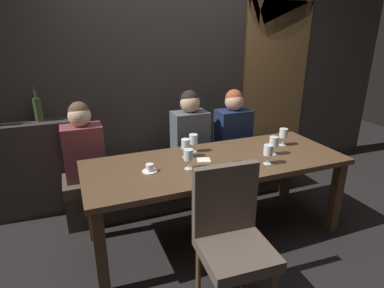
{
  "coord_description": "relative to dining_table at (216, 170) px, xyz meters",
  "views": [
    {
      "loc": [
        -1.11,
        -2.24,
        1.79
      ],
      "look_at": [
        -0.15,
        0.19,
        0.84
      ],
      "focal_mm": 29.96,
      "sensor_mm": 36.0,
      "label": 1
    }
  ],
  "objects": [
    {
      "name": "folded_napkin",
      "position": [
        -0.11,
        0.03,
        0.09
      ],
      "size": [
        0.13,
        0.13,
        0.01
      ],
      "primitive_type": "cube",
      "rotation": [
        0.0,
        0.0,
        -0.29
      ],
      "color": "silver",
      "rests_on": "dining_table"
    },
    {
      "name": "wine_glass_far_right",
      "position": [
        -0.29,
        -0.08,
        0.2
      ],
      "size": [
        0.08,
        0.08,
        0.16
      ],
      "color": "silver",
      "rests_on": "dining_table"
    },
    {
      "name": "diner_bearded",
      "position": [
        0.03,
        0.69,
        0.16
      ],
      "size": [
        0.36,
        0.24,
        0.76
      ],
      "color": "#4C515B",
      "rests_on": "banquette_bench"
    },
    {
      "name": "back_wall_tiled",
      "position": [
        0.0,
        1.22,
        0.85
      ],
      "size": [
        6.0,
        0.12,
        3.0
      ],
      "primitive_type": "cube",
      "color": "#383330",
      "rests_on": "ground"
    },
    {
      "name": "dessert_plate",
      "position": [
        0.08,
        -0.21,
        0.1
      ],
      "size": [
        0.19,
        0.19,
        0.05
      ],
      "color": "white",
      "rests_on": "dining_table"
    },
    {
      "name": "diner_far_end",
      "position": [
        0.53,
        0.68,
        0.15
      ],
      "size": [
        0.36,
        0.24,
        0.74
      ],
      "color": "#192342",
      "rests_on": "banquette_bench"
    },
    {
      "name": "ground",
      "position": [
        0.0,
        0.0,
        -0.65
      ],
      "size": [
        9.0,
        9.0,
        0.0
      ],
      "primitive_type": "plane",
      "color": "black"
    },
    {
      "name": "back_counter",
      "position": [
        -1.55,
        1.04,
        -0.18
      ],
      "size": [
        1.1,
        0.28,
        0.95
      ],
      "primitive_type": "cube",
      "color": "#2F2B29",
      "rests_on": "ground"
    },
    {
      "name": "wine_glass_end_right",
      "position": [
        0.35,
        -0.23,
        0.2
      ],
      "size": [
        0.08,
        0.08,
        0.16
      ],
      "color": "silver",
      "rests_on": "dining_table"
    },
    {
      "name": "chair_near_side",
      "position": [
        -0.24,
        -0.72,
        -0.09
      ],
      "size": [
        0.46,
        0.46,
        0.98
      ],
      "color": "brown",
      "rests_on": "ground"
    },
    {
      "name": "dining_table",
      "position": [
        0.0,
        0.0,
        0.0
      ],
      "size": [
        2.2,
        0.84,
        0.74
      ],
      "color": "#493422",
      "rests_on": "ground"
    },
    {
      "name": "wine_bottle_pale_label",
      "position": [
        -1.38,
        1.06,
        0.42
      ],
      "size": [
        0.08,
        0.08,
        0.33
      ],
      "color": "#384728",
      "rests_on": "back_counter"
    },
    {
      "name": "diner_redhead",
      "position": [
        -1.03,
        0.7,
        0.14
      ],
      "size": [
        0.36,
        0.24,
        0.73
      ],
      "color": "brown",
      "rests_on": "banquette_bench"
    },
    {
      "name": "wine_glass_center_front",
      "position": [
        -0.22,
        0.16,
        0.2
      ],
      "size": [
        0.08,
        0.08,
        0.16
      ],
      "color": "silver",
      "rests_on": "dining_table"
    },
    {
      "name": "wine_glass_near_left",
      "position": [
        0.51,
        -0.07,
        0.2
      ],
      "size": [
        0.08,
        0.08,
        0.16
      ],
      "color": "silver",
      "rests_on": "dining_table"
    },
    {
      "name": "wine_glass_near_right",
      "position": [
        -0.11,
        0.25,
        0.2
      ],
      "size": [
        0.08,
        0.08,
        0.16
      ],
      "color": "silver",
      "rests_on": "dining_table"
    },
    {
      "name": "wine_glass_center_back",
      "position": [
        0.74,
        0.1,
        0.2
      ],
      "size": [
        0.08,
        0.08,
        0.16
      ],
      "color": "silver",
      "rests_on": "dining_table"
    },
    {
      "name": "banquette_bench",
      "position": [
        0.0,
        0.7,
        -0.42
      ],
      "size": [
        2.5,
        0.44,
        0.45
      ],
      "color": "#312A23",
      "rests_on": "ground"
    },
    {
      "name": "arched_door",
      "position": [
        1.35,
        1.15,
        0.71
      ],
      "size": [
        0.9,
        0.05,
        2.55
      ],
      "color": "olive",
      "rests_on": "ground"
    },
    {
      "name": "espresso_cup",
      "position": [
        -0.58,
        -0.02,
        0.11
      ],
      "size": [
        0.12,
        0.12,
        0.06
      ],
      "color": "white",
      "rests_on": "dining_table"
    }
  ]
}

